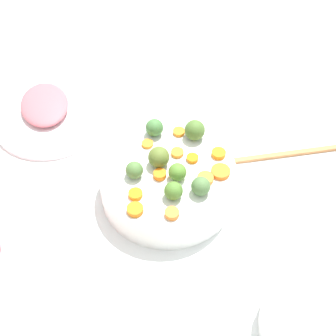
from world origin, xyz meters
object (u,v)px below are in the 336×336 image
at_px(wooden_spoon, 323,149).
at_px(casserole_dish, 336,321).
at_px(ham_plate, 50,118).
at_px(serving_bowl_carrots, 168,183).

xyz_separation_m(wooden_spoon, casserole_dish, (-0.08, 0.42, 0.04)).
bearing_deg(wooden_spoon, ham_plate, 12.67).
bearing_deg(serving_bowl_carrots, ham_plate, -16.61).
height_order(casserole_dish, ham_plate, casserole_dish).
relative_size(wooden_spoon, ham_plate, 1.07).
height_order(serving_bowl_carrots, wooden_spoon, serving_bowl_carrots).
xyz_separation_m(serving_bowl_carrots, ham_plate, (0.34, -0.10, -0.03)).
distance_m(serving_bowl_carrots, wooden_spoon, 0.37).
xyz_separation_m(serving_bowl_carrots, casserole_dish, (-0.37, 0.17, 0.01)).
bearing_deg(casserole_dish, wooden_spoon, -78.51).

